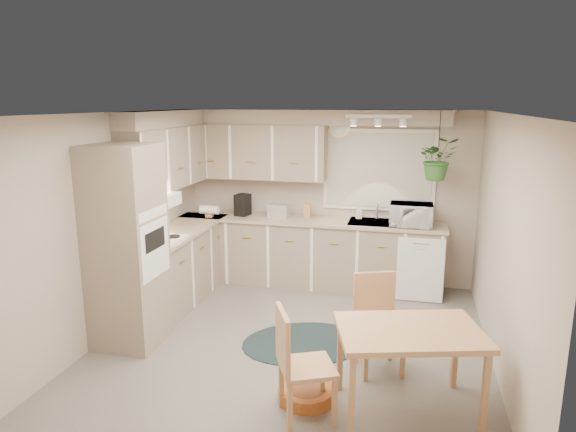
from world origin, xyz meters
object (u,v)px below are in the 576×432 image
object	(u,v)px
chair_left	(307,364)
chair_back	(379,325)
microwave	(411,212)
braided_rug	(304,343)
dining_table	(408,370)
pet_bed	(306,394)

from	to	relation	value
chair_left	chair_back	xyz separation A→B (m)	(0.51, 0.88, -0.01)
chair_back	microwave	size ratio (longest dim) A/B	1.72
braided_rug	microwave	xyz separation A→B (m)	(1.04, 1.68, 1.12)
braided_rug	chair_back	bearing A→B (deg)	-25.31
dining_table	microwave	bearing A→B (deg)	90.71
chair_back	braided_rug	bearing A→B (deg)	-46.93
chair_left	braided_rug	xyz separation A→B (m)	(-0.29, 1.26, -0.46)
chair_left	braided_rug	world-z (taller)	chair_left
microwave	chair_left	bearing A→B (deg)	-104.54
dining_table	chair_left	size ratio (longest dim) A/B	1.23
braided_rug	pet_bed	size ratio (longest dim) A/B	2.75
dining_table	pet_bed	bearing A→B (deg)	-175.60
dining_table	microwave	world-z (taller)	microwave
chair_back	braided_rug	size ratio (longest dim) A/B	0.69
chair_back	braided_rug	world-z (taller)	chair_back
microwave	dining_table	bearing A→B (deg)	-89.50
pet_bed	chair_left	bearing A→B (deg)	-76.54
chair_back	pet_bed	bearing A→B (deg)	27.54
chair_left	pet_bed	bearing A→B (deg)	168.19
chair_back	pet_bed	size ratio (longest dim) A/B	1.90
chair_back	pet_bed	world-z (taller)	chair_back
microwave	chair_back	bearing A→B (deg)	-96.83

